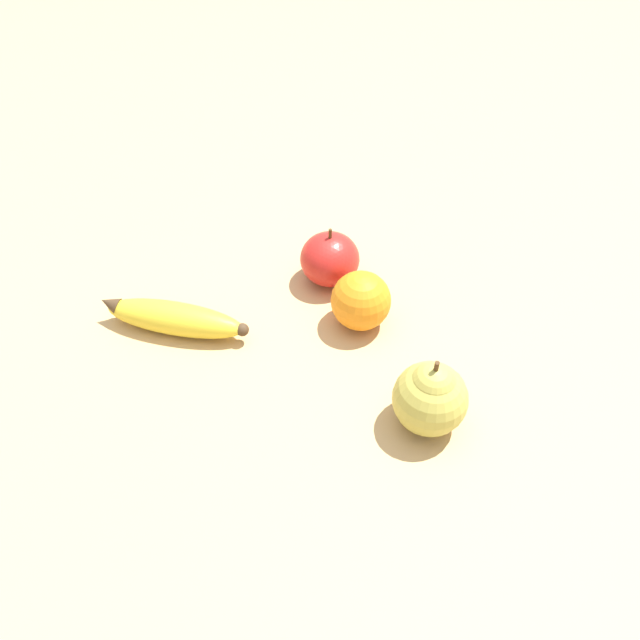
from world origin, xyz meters
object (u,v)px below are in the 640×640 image
Objects in this scene: banana at (174,318)px; apple at (330,259)px; pear at (430,396)px; orange at (361,301)px.

banana is 2.32× the size of apple.
banana is 1.97× the size of pear.
banana is 0.22m from apple.
banana is at bearing 170.16° from pear.
pear reaches higher than orange.
pear is at bearing -51.01° from apple.
banana is 2.61× the size of orange.
apple is (0.16, 0.14, 0.01)m from banana.
orange is 0.09m from apple.
banana is at bearing -138.35° from apple.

